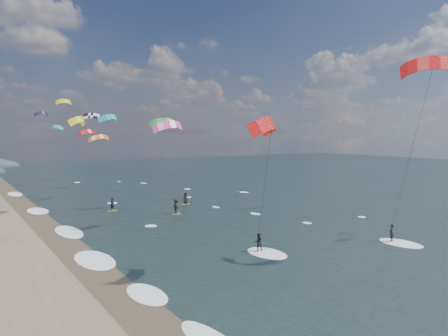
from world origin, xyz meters
TOP-DOWN VIEW (x-y plane):
  - ground at (0.00, 0.00)m, footprint 260.00×260.00m
  - wet_sand_strip at (-12.00, 10.00)m, footprint 3.00×240.00m
  - kitesurfer_near_a at (10.18, 1.06)m, footprint 7.65×9.25m
  - kitesurfer_near_b at (-1.15, 5.78)m, footprint 6.84×8.94m
  - far_kitesurfers at (2.95, 31.23)m, footprint 11.34×7.17m
  - bg_kite_field at (0.31, 54.93)m, footprint 14.35×74.96m
  - shoreline_surf at (-10.80, 14.75)m, footprint 2.40×79.40m

SIDE VIEW (x-z plane):
  - ground at x=0.00m, z-range 0.00..0.00m
  - shoreline_surf at x=-10.80m, z-range -0.06..0.06m
  - wet_sand_strip at x=-12.00m, z-range 0.00..0.01m
  - far_kitesurfers at x=2.95m, z-range -0.04..1.82m
  - kitesurfer_near_b at x=-1.15m, z-range 1.24..13.12m
  - bg_kite_field at x=0.31m, z-range 7.78..15.63m
  - kitesurfer_near_a at x=10.18m, z-range 3.91..19.91m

